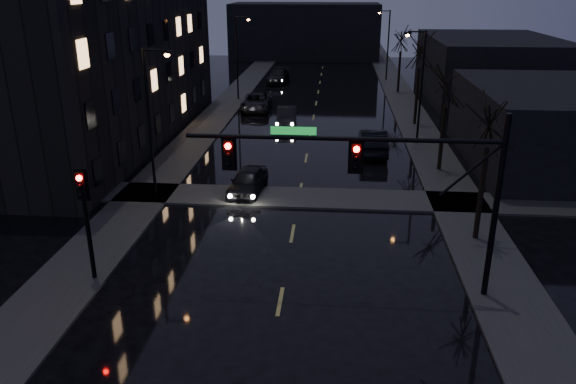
% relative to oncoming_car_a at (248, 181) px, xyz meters
% --- Properties ---
extents(sidewalk_left, '(3.00, 140.00, 0.12)m').
position_rel_oncoming_car_a_xyz_m(sidewalk_left, '(-5.61, 15.89, -0.65)').
color(sidewalk_left, '#2D2D2B').
rests_on(sidewalk_left, ground).
extents(sidewalk_right, '(3.00, 140.00, 0.12)m').
position_rel_oncoming_car_a_xyz_m(sidewalk_right, '(11.39, 15.89, -0.65)').
color(sidewalk_right, '#2D2D2B').
rests_on(sidewalk_right, ground).
extents(sidewalk_cross, '(40.00, 3.00, 0.12)m').
position_rel_oncoming_car_a_xyz_m(sidewalk_cross, '(2.89, -0.61, -0.65)').
color(sidewalk_cross, '#2D2D2B').
rests_on(sidewalk_cross, ground).
extents(apartment_block, '(12.00, 30.00, 12.00)m').
position_rel_oncoming_car_a_xyz_m(apartment_block, '(-13.61, 10.89, 5.29)').
color(apartment_block, black).
rests_on(apartment_block, ground).
extents(commercial_right_near, '(10.00, 14.00, 5.00)m').
position_rel_oncoming_car_a_xyz_m(commercial_right_near, '(18.39, 6.89, 1.79)').
color(commercial_right_near, black).
rests_on(commercial_right_near, ground).
extents(commercial_right_far, '(12.00, 18.00, 6.00)m').
position_rel_oncoming_car_a_xyz_m(commercial_right_far, '(19.89, 28.89, 2.29)').
color(commercial_right_far, black).
rests_on(commercial_right_far, ground).
extents(far_block, '(22.00, 10.00, 8.00)m').
position_rel_oncoming_car_a_xyz_m(far_block, '(-0.11, 58.89, 3.29)').
color(far_block, black).
rests_on(far_block, ground).
extents(signal_mast, '(11.11, 0.41, 7.00)m').
position_rel_oncoming_car_a_xyz_m(signal_mast, '(6.73, -10.11, 4.16)').
color(signal_mast, black).
rests_on(signal_mast, ground).
extents(signal_pole_left, '(0.35, 0.41, 4.53)m').
position_rel_oncoming_car_a_xyz_m(signal_pole_left, '(-4.61, -10.11, 2.30)').
color(signal_pole_left, black).
rests_on(signal_pole_left, ground).
extents(tree_near, '(3.52, 3.52, 8.08)m').
position_rel_oncoming_car_a_xyz_m(tree_near, '(11.29, -5.11, 5.51)').
color(tree_near, black).
rests_on(tree_near, ground).
extents(tree_mid_a, '(3.30, 3.30, 7.58)m').
position_rel_oncoming_car_a_xyz_m(tree_mid_a, '(11.29, 4.89, 5.12)').
color(tree_mid_a, black).
rests_on(tree_mid_a, ground).
extents(tree_mid_b, '(3.74, 3.74, 8.59)m').
position_rel_oncoming_car_a_xyz_m(tree_mid_b, '(11.29, 16.89, 5.90)').
color(tree_mid_b, black).
rests_on(tree_mid_b, ground).
extents(tree_far, '(3.43, 3.43, 7.88)m').
position_rel_oncoming_car_a_xyz_m(tree_far, '(11.29, 30.89, 5.35)').
color(tree_far, black).
rests_on(tree_far, ground).
extents(streetlight_l_near, '(1.53, 0.28, 8.00)m').
position_rel_oncoming_car_a_xyz_m(streetlight_l_near, '(-4.70, -1.11, 4.07)').
color(streetlight_l_near, black).
rests_on(streetlight_l_near, ground).
extents(streetlight_l_far, '(1.53, 0.28, 8.00)m').
position_rel_oncoming_car_a_xyz_m(streetlight_l_far, '(-4.70, 25.89, 4.07)').
color(streetlight_l_far, black).
rests_on(streetlight_l_far, ground).
extents(streetlight_r_mid, '(1.53, 0.28, 8.00)m').
position_rel_oncoming_car_a_xyz_m(streetlight_r_mid, '(10.47, 10.89, 4.07)').
color(streetlight_r_mid, black).
rests_on(streetlight_r_mid, ground).
extents(streetlight_r_far, '(1.53, 0.28, 8.00)m').
position_rel_oncoming_car_a_xyz_m(streetlight_r_far, '(10.47, 38.89, 4.07)').
color(streetlight_r_far, black).
rests_on(streetlight_r_far, ground).
extents(oncoming_car_a, '(2.11, 4.31, 1.42)m').
position_rel_oncoming_car_a_xyz_m(oncoming_car_a, '(0.00, 0.00, 0.00)').
color(oncoming_car_a, black).
rests_on(oncoming_car_a, ground).
extents(oncoming_car_b, '(1.87, 4.59, 1.48)m').
position_rel_oncoming_car_a_xyz_m(oncoming_car_b, '(0.82, 15.83, 0.03)').
color(oncoming_car_b, black).
rests_on(oncoming_car_b, ground).
extents(oncoming_car_c, '(2.63, 5.47, 1.50)m').
position_rel_oncoming_car_a_xyz_m(oncoming_car_c, '(-2.45, 21.35, 0.04)').
color(oncoming_car_c, black).
rests_on(oncoming_car_c, ground).
extents(oncoming_car_d, '(2.55, 5.40, 1.52)m').
position_rel_oncoming_car_a_xyz_m(oncoming_car_d, '(-1.94, 36.09, 0.05)').
color(oncoming_car_d, black).
rests_on(oncoming_car_d, ground).
extents(lead_car, '(1.81, 5.09, 1.67)m').
position_rel_oncoming_car_a_xyz_m(lead_car, '(7.37, 8.39, 0.13)').
color(lead_car, black).
rests_on(lead_car, ground).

